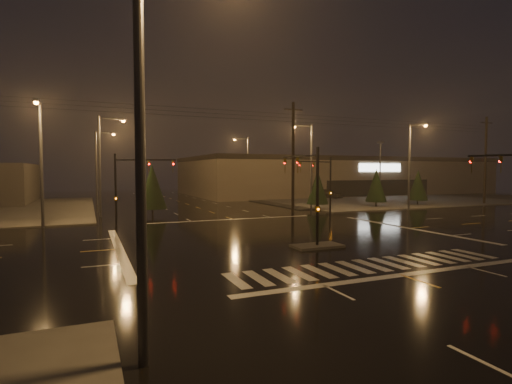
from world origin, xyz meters
The scene contains 25 objects.
ground centered at (0.00, 0.00, 0.00)m, with size 140.00×140.00×0.00m, color black.
sidewalk_ne centered at (30.00, 30.00, 0.06)m, with size 36.00×36.00×0.12m, color #42403B.
median_island centered at (0.00, -4.00, 0.07)m, with size 3.00×1.60×0.15m, color #42403B.
crosswalk centered at (0.00, -9.00, 0.01)m, with size 15.00×2.60×0.01m, color beige.
stop_bar_near centered at (0.00, -11.00, 0.01)m, with size 16.00×0.50×0.01m, color beige.
stop_bar_far centered at (0.00, 11.00, 0.01)m, with size 16.00×0.50×0.01m, color beige.
parking_lot centered at (35.00, 28.00, 0.04)m, with size 50.00×24.00×0.08m, color black.
retail_building centered at (35.00, 45.99, 3.84)m, with size 60.20×28.30×7.20m.
signal_mast_median centered at (0.00, -3.07, 3.75)m, with size 0.25×4.59×6.00m.
signal_mast_ne centered at (9.50, 10.14, 3.79)m, with size 4.84×1.86×6.00m.
signal_mast_nw centered at (-9.50, 10.14, 3.79)m, with size 4.84×1.86×6.00m.
streetlight_0 centered at (-11.18, -15.00, 5.80)m, with size 2.77×0.32×10.00m.
streetlight_1 centered at (-11.18, 18.00, 5.80)m, with size 2.77×0.32×10.00m.
streetlight_2 centered at (-11.18, 34.00, 5.80)m, with size 2.77×0.32×10.00m.
streetlight_3 centered at (11.18, 16.00, 5.80)m, with size 2.77×0.32×10.00m.
streetlight_4 centered at (11.18, 36.00, 5.80)m, with size 2.77×0.32×10.00m.
streetlight_5 centered at (-16.00, 11.18, 5.80)m, with size 0.32×2.77×10.00m.
streetlight_6 centered at (22.00, 11.18, 5.80)m, with size 0.32×2.77×10.00m.
utility_pole_1 centered at (8.00, 14.00, 6.13)m, with size 2.20×0.32×12.00m.
utility_pole_2 centered at (38.00, 14.00, 6.13)m, with size 2.20×0.32×12.00m.
conifer_0 centered at (12.30, 15.91, 2.68)m, with size 2.54×2.54×4.66m.
conifer_1 centered at (21.02, 16.07, 2.77)m, with size 2.65×2.65×4.84m.
conifer_2 centered at (27.97, 16.08, 2.71)m, with size 2.58×2.58×4.73m.
conifer_3 centered at (-6.53, 17.35, 2.99)m, with size 2.93×2.93×5.28m.
car_parked centered at (23.95, 31.47, 0.84)m, with size 1.99×4.93×1.68m, color black.
Camera 1 is at (-12.62, -24.44, 4.57)m, focal length 28.00 mm.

